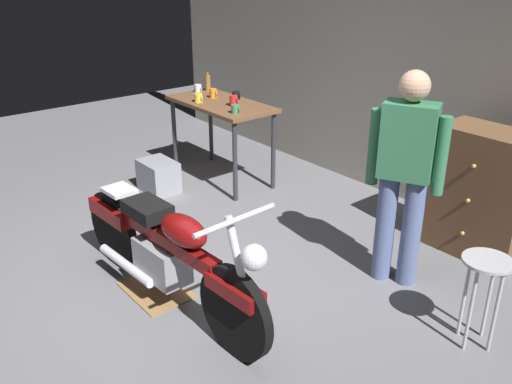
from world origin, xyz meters
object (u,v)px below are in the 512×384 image
at_px(bottle, 208,82).
at_px(mug_red_diner, 234,101).
at_px(person_standing, 405,171).
at_px(wooden_dresser, 483,193).
at_px(mug_yellow_tall, 199,98).
at_px(mug_orange_travel, 213,93).
at_px(motorcycle, 166,250).
at_px(mug_green_speckled, 236,109).
at_px(storage_bin, 159,176).
at_px(mug_black_matte, 236,95).
at_px(mug_white_ceramic, 198,88).
at_px(shop_stool, 485,279).

bearing_deg(bottle, mug_red_diner, -14.18).
xyz_separation_m(person_standing, wooden_dresser, (0.16, 0.91, -0.38)).
relative_size(wooden_dresser, mug_red_diner, 8.94).
bearing_deg(mug_red_diner, mug_yellow_tall, -152.26).
relative_size(mug_orange_travel, bottle, 0.48).
height_order(wooden_dresser, mug_red_diner, wooden_dresser).
relative_size(motorcycle, mug_green_speckled, 18.75).
bearing_deg(storage_bin, mug_black_matte, 80.91).
bearing_deg(mug_white_ceramic, mug_green_speckled, -12.48).
distance_m(person_standing, mug_yellow_tall, 2.74).
height_order(wooden_dresser, mug_white_ceramic, wooden_dresser).
relative_size(wooden_dresser, storage_bin, 2.50).
xyz_separation_m(storage_bin, mug_black_matte, (0.15, 0.96, 0.77)).
distance_m(shop_stool, mug_black_matte, 3.51).
relative_size(person_standing, mug_green_speckled, 14.29).
height_order(mug_green_speckled, mug_yellow_tall, mug_yellow_tall).
distance_m(mug_black_matte, mug_yellow_tall, 0.43).
height_order(mug_black_matte, mug_yellow_tall, mug_yellow_tall).
bearing_deg(shop_stool, mug_white_ceramic, 172.93).
relative_size(shop_stool, mug_orange_travel, 5.48).
bearing_deg(mug_black_matte, person_standing, -9.15).
relative_size(mug_black_matte, mug_yellow_tall, 0.99).
distance_m(storage_bin, mug_black_matte, 1.24).
xyz_separation_m(mug_orange_travel, bottle, (-0.32, 0.15, 0.05)).
bearing_deg(mug_white_ceramic, motorcycle, -38.54).
bearing_deg(mug_red_diner, mug_orange_travel, 174.50).
bearing_deg(mug_yellow_tall, mug_red_diner, 27.74).
bearing_deg(mug_white_ceramic, mug_black_matte, 14.15).
bearing_deg(mug_yellow_tall, mug_orange_travel, 104.47).
bearing_deg(person_standing, mug_green_speckled, -27.17).
relative_size(wooden_dresser, mug_orange_travel, 9.42).
relative_size(motorcycle, bottle, 9.09).
bearing_deg(motorcycle, mug_white_ceramic, 138.47).
bearing_deg(mug_white_ceramic, shop_stool, -7.07).
distance_m(motorcycle, person_standing, 1.83).
distance_m(shop_stool, mug_red_diner, 3.26).
xyz_separation_m(shop_stool, mug_yellow_tall, (-3.57, 0.23, 0.45)).
bearing_deg(shop_stool, mug_red_diner, 172.41).
distance_m(motorcycle, mug_orange_travel, 2.72).
distance_m(motorcycle, mug_white_ceramic, 2.99).
distance_m(mug_green_speckled, mug_orange_travel, 0.71).
distance_m(mug_black_matte, mug_red_diner, 0.31).
bearing_deg(mug_red_diner, person_standing, -5.08).
relative_size(motorcycle, mug_white_ceramic, 19.38).
height_order(motorcycle, storage_bin, motorcycle).
relative_size(motorcycle, mug_red_diner, 17.81).
distance_m(mug_white_ceramic, mug_orange_travel, 0.35).
relative_size(mug_green_speckled, mug_white_ceramic, 1.03).
distance_m(wooden_dresser, mug_yellow_tall, 3.06).
xyz_separation_m(storage_bin, mug_red_diner, (0.38, 0.76, 0.79)).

